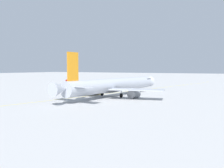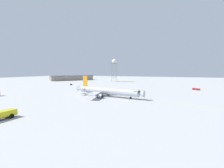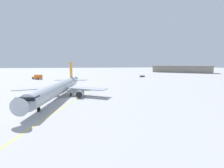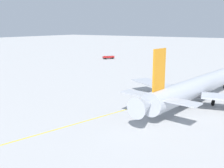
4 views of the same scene
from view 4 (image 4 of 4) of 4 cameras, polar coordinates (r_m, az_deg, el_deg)
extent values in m
plane|color=#B2B2B2|center=(59.24, 17.80, -2.57)|extent=(600.00, 600.00, 0.00)
cylinder|color=#B2B7C1|center=(55.73, 18.43, -0.21)|extent=(36.75, 8.58, 3.68)
cone|color=#B2B7C1|center=(38.63, 6.86, -4.55)|extent=(4.39, 3.64, 3.13)
ellipsoid|color=slate|center=(54.30, 17.61, -1.56)|extent=(13.50, 5.06, 2.02)
cube|color=orange|center=(40.63, 9.98, 2.99)|extent=(3.20, 0.67, 6.32)
cube|color=#B2B7C1|center=(43.44, 5.67, -2.03)|extent=(3.36, 6.11, 0.20)
cube|color=#B2B7C1|center=(39.82, 14.24, -3.68)|extent=(3.36, 6.11, 0.20)
cube|color=#B2B7C1|center=(57.15, 9.43, -0.10)|extent=(10.18, 13.66, 0.28)
cylinder|color=gray|center=(58.25, 12.14, -1.36)|extent=(3.54, 2.66, 2.24)
cylinder|color=black|center=(59.70, 12.93, -1.07)|extent=(0.41, 1.91, 1.91)
cylinder|color=#9EA0A5|center=(55.75, 14.53, -1.67)|extent=(0.20, 0.20, 1.94)
cylinder|color=black|center=(55.98, 14.47, -2.63)|extent=(1.13, 0.45, 1.10)
cylinder|color=#9EA0A5|center=(53.29, 20.75, -2.71)|extent=(0.20, 0.20, 1.94)
cylinder|color=black|center=(53.54, 20.67, -3.72)|extent=(1.13, 0.45, 1.10)
cube|color=#232326|center=(121.40, -0.76, 5.57)|extent=(5.18, 4.10, 0.20)
cube|color=red|center=(120.66, -1.55, 5.73)|extent=(2.30, 2.39, 0.65)
cube|color=black|center=(120.39, -1.85, 5.76)|extent=(0.90, 1.35, 0.36)
cube|color=red|center=(121.70, -0.38, 5.80)|extent=(3.86, 3.39, 0.70)
cube|color=red|center=(120.61, -1.55, 5.93)|extent=(1.20, 1.41, 0.16)
cylinder|color=black|center=(119.87, -1.38, 5.43)|extent=(0.79, 0.65, 0.76)
cylinder|color=black|center=(121.57, -1.72, 5.52)|extent=(0.79, 0.65, 0.76)
cylinder|color=black|center=(121.24, 0.13, 5.51)|extent=(0.79, 0.65, 0.76)
cylinder|color=black|center=(122.91, -0.22, 5.60)|extent=(0.79, 0.65, 0.76)
cube|color=yellow|center=(57.65, 12.41, -2.66)|extent=(166.69, 44.50, 0.01)
camera|label=1|loc=(17.34, 129.49, -31.05)|focal=36.46mm
camera|label=2|loc=(110.97, 69.47, 4.25)|focal=25.52mm
camera|label=3|loc=(104.78, 20.80, 9.48)|focal=24.61mm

